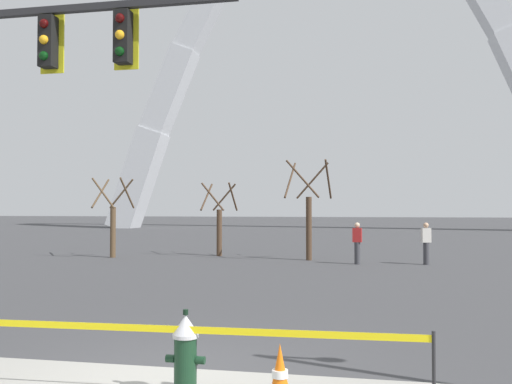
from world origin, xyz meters
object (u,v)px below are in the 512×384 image
object	(u,v)px
pedestrian_standing_center	(426,243)
traffic_cone_by_hydrant	(280,379)
monument_arch	(336,66)
pedestrian_walking_left	(357,243)
fire_hydrant	(186,355)

from	to	relation	value
pedestrian_standing_center	traffic_cone_by_hydrant	bearing A→B (deg)	-101.64
traffic_cone_by_hydrant	monument_arch	size ratio (longest dim) A/B	0.02
monument_arch	pedestrian_walking_left	distance (m)	36.55
fire_hydrant	pedestrian_walking_left	distance (m)	15.28
fire_hydrant	pedestrian_standing_center	world-z (taller)	pedestrian_standing_center
fire_hydrant	pedestrian_walking_left	world-z (taller)	pedestrian_walking_left
fire_hydrant	pedestrian_walking_left	bearing A→B (deg)	83.13
monument_arch	pedestrian_walking_left	bearing A→B (deg)	-86.16
traffic_cone_by_hydrant	pedestrian_standing_center	world-z (taller)	pedestrian_standing_center
pedestrian_walking_left	pedestrian_standing_center	world-z (taller)	same
traffic_cone_by_hydrant	pedestrian_walking_left	world-z (taller)	pedestrian_walking_left
monument_arch	pedestrian_walking_left	world-z (taller)	monument_arch
fire_hydrant	monument_arch	bearing A→B (deg)	90.47
traffic_cone_by_hydrant	fire_hydrant	bearing A→B (deg)	164.83
monument_arch	traffic_cone_by_hydrant	bearing A→B (deg)	-88.19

